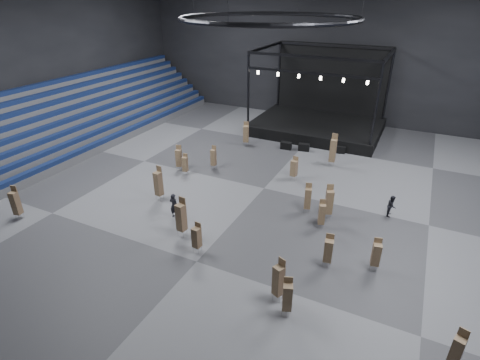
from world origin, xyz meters
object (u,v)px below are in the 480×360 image
at_px(chair_stack_11, 197,237).
at_px(man_center, 174,206).
at_px(chair_stack_15, 279,280).
at_px(chair_stack_17, 328,250).
at_px(stage, 319,118).
at_px(chair_stack_16, 456,352).
at_px(chair_stack_2, 181,217).
at_px(chair_stack_7, 322,214).
at_px(chair_stack_0, 376,254).
at_px(flight_case_left, 286,146).
at_px(chair_stack_10, 333,150).
at_px(chair_stack_1, 287,296).
at_px(flight_case_mid, 304,147).
at_px(chair_stack_8, 185,164).
at_px(chair_stack_5, 179,157).
at_px(crew_member, 392,206).
at_px(chair_stack_12, 16,203).
at_px(chair_stack_6, 246,133).
at_px(chair_stack_13, 158,183).
at_px(chair_stack_14, 213,157).
at_px(flight_case_right, 340,150).
at_px(chair_stack_9, 308,198).
at_px(chair_stack_4, 294,168).

height_order(chair_stack_11, man_center, chair_stack_11).
xyz_separation_m(chair_stack_15, chair_stack_17, (1.64, 3.83, -0.17)).
height_order(stage, chair_stack_16, stage).
distance_m(chair_stack_2, chair_stack_7, 9.46).
bearing_deg(man_center, chair_stack_0, -177.54).
relative_size(flight_case_left, chair_stack_10, 0.36).
bearing_deg(chair_stack_1, flight_case_mid, 84.23).
xyz_separation_m(chair_stack_8, chair_stack_15, (12.80, -10.55, 0.29)).
bearing_deg(chair_stack_5, chair_stack_11, -70.38).
height_order(flight_case_left, crew_member, crew_member).
bearing_deg(chair_stack_12, chair_stack_5, 50.60).
height_order(chair_stack_5, chair_stack_8, chair_stack_5).
bearing_deg(flight_case_left, chair_stack_0, -54.52).
relative_size(chair_stack_0, man_center, 1.12).
bearing_deg(chair_stack_10, crew_member, -52.50).
distance_m(chair_stack_2, chair_stack_6, 16.88).
bearing_deg(flight_case_mid, crew_member, -44.17).
distance_m(chair_stack_0, chair_stack_13, 16.36).
relative_size(chair_stack_6, chair_stack_16, 1.05).
distance_m(chair_stack_14, man_center, 8.60).
relative_size(flight_case_left, chair_stack_5, 0.47).
height_order(flight_case_right, crew_member, crew_member).
distance_m(chair_stack_9, man_center, 9.67).
distance_m(chair_stack_7, chair_stack_16, 11.54).
bearing_deg(flight_case_right, chair_stack_6, -165.80).
xyz_separation_m(chair_stack_2, chair_stack_12, (-11.70, -3.42, -0.15)).
bearing_deg(chair_stack_16, chair_stack_15, -167.08).
bearing_deg(chair_stack_2, chair_stack_17, 13.83).
relative_size(chair_stack_9, chair_stack_14, 1.06).
bearing_deg(chair_stack_11, chair_stack_1, -12.64).
distance_m(chair_stack_7, chair_stack_9, 2.11).
distance_m(chair_stack_15, crew_member, 12.25).
relative_size(chair_stack_1, chair_stack_9, 0.96).
distance_m(chair_stack_10, chair_stack_16, 21.32).
height_order(flight_case_mid, chair_stack_7, chair_stack_7).
xyz_separation_m(flight_case_right, chair_stack_4, (-2.23, -7.82, 0.80)).
height_order(chair_stack_1, chair_stack_12, chair_stack_12).
height_order(chair_stack_13, chair_stack_14, chair_stack_13).
relative_size(chair_stack_7, chair_stack_13, 0.77).
distance_m(flight_case_left, chair_stack_1, 22.32).
relative_size(chair_stack_12, man_center, 1.34).
bearing_deg(chair_stack_6, chair_stack_17, -69.80).
xyz_separation_m(chair_stack_8, chair_stack_16, (20.95, -11.31, 0.21)).
xyz_separation_m(chair_stack_9, crew_member, (5.59, 2.28, -0.42)).
bearing_deg(chair_stack_13, chair_stack_16, -10.10).
height_order(chair_stack_7, chair_stack_16, chair_stack_16).
bearing_deg(chair_stack_5, flight_case_left, 32.67).
relative_size(chair_stack_4, chair_stack_12, 0.84).
bearing_deg(flight_case_mid, chair_stack_4, -79.94).
xyz_separation_m(chair_stack_16, man_center, (-17.75, 5.07, -0.30)).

